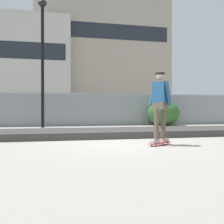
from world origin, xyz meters
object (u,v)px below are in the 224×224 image
object	(u,v)px
street_lamp	(43,48)
shrub_left	(164,113)
parked_car_near	(17,111)
skateboard	(160,143)
parked_car_mid	(103,111)
skater	(160,102)

from	to	relation	value
street_lamp	shrub_left	distance (m)	7.65
street_lamp	parked_car_near	world-z (taller)	street_lamp
skateboard	street_lamp	bearing A→B (deg)	108.29
parked_car_near	shrub_left	bearing A→B (deg)	-21.22
parked_car_near	shrub_left	distance (m)	8.94
parked_car_near	street_lamp	bearing A→B (deg)	-68.28
parked_car_mid	shrub_left	distance (m)	4.52
parked_car_near	skater	bearing A→B (deg)	-70.65
skateboard	street_lamp	distance (m)	9.80
parked_car_mid	shrub_left	world-z (taller)	parked_car_mid
skater	parked_car_mid	xyz separation A→B (m)	(1.19, 12.44, -0.29)
skateboard	parked_car_mid	bearing A→B (deg)	84.55
skater	shrub_left	bearing A→B (deg)	65.63
skateboard	shrub_left	world-z (taller)	shrub_left
street_lamp	shrub_left	world-z (taller)	street_lamp
skateboard	parked_car_mid	distance (m)	12.52
skateboard	parked_car_mid	world-z (taller)	parked_car_mid
skater	shrub_left	world-z (taller)	skater
parked_car_near	shrub_left	size ratio (longest dim) A/B	2.36
parked_car_near	shrub_left	world-z (taller)	parked_car_near
skateboard	shrub_left	distance (m)	9.85
skateboard	parked_car_near	world-z (taller)	parked_car_near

